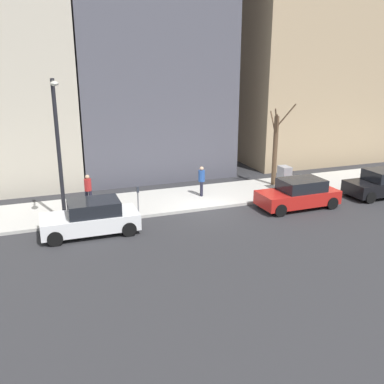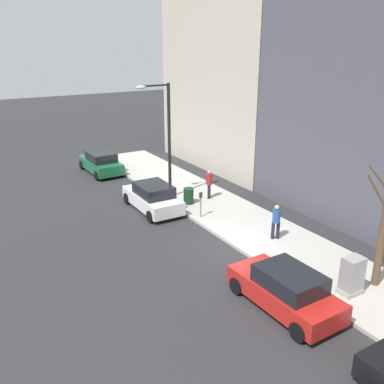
{
  "view_description": "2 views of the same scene",
  "coord_description": "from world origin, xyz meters",
  "px_view_note": "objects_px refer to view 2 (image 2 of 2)",
  "views": [
    {
      "loc": [
        -19.18,
        7.92,
        7.36
      ],
      "look_at": [
        0.49,
        0.69,
        0.91
      ],
      "focal_mm": 40.0,
      "sensor_mm": 36.0,
      "label": 1
    },
    {
      "loc": [
        -10.52,
        -13.78,
        8.81
      ],
      "look_at": [
        0.72,
        4.84,
        1.07
      ],
      "focal_mm": 40.0,
      "sensor_mm": 36.0,
      "label": 2
    }
  ],
  "objects_px": {
    "pedestrian_midblock": "(209,182)",
    "parked_car_white": "(153,197)",
    "streetlamp": "(165,132)",
    "pedestrian_near_meter": "(276,220)",
    "utility_box": "(352,276)",
    "trash_bin": "(189,196)",
    "parked_car_red": "(286,290)",
    "parking_meter": "(201,202)",
    "bare_tree": "(383,229)",
    "parked_car_green": "(101,163)"
  },
  "relations": [
    {
      "from": "parked_car_red",
      "to": "parked_car_green",
      "type": "height_order",
      "value": "same"
    },
    {
      "from": "parking_meter",
      "to": "pedestrian_midblock",
      "type": "bearing_deg",
      "value": 48.12
    },
    {
      "from": "parking_meter",
      "to": "utility_box",
      "type": "height_order",
      "value": "utility_box"
    },
    {
      "from": "streetlamp",
      "to": "pedestrian_near_meter",
      "type": "bearing_deg",
      "value": -76.93
    },
    {
      "from": "parked_car_green",
      "to": "pedestrian_near_meter",
      "type": "height_order",
      "value": "pedestrian_near_meter"
    },
    {
      "from": "parked_car_red",
      "to": "trash_bin",
      "type": "bearing_deg",
      "value": 77.29
    },
    {
      "from": "trash_bin",
      "to": "pedestrian_midblock",
      "type": "xyz_separation_m",
      "value": [
        1.48,
        0.17,
        0.49
      ]
    },
    {
      "from": "parked_car_red",
      "to": "parked_car_white",
      "type": "xyz_separation_m",
      "value": [
        0.14,
        10.59,
        0.0
      ]
    },
    {
      "from": "streetlamp",
      "to": "bare_tree",
      "type": "relative_size",
      "value": 1.33
    },
    {
      "from": "parked_car_white",
      "to": "utility_box",
      "type": "height_order",
      "value": "utility_box"
    },
    {
      "from": "bare_tree",
      "to": "utility_box",
      "type": "bearing_deg",
      "value": 176.65
    },
    {
      "from": "parking_meter",
      "to": "bare_tree",
      "type": "bearing_deg",
      "value": -76.51
    },
    {
      "from": "utility_box",
      "to": "pedestrian_near_meter",
      "type": "relative_size",
      "value": 0.86
    },
    {
      "from": "utility_box",
      "to": "pedestrian_near_meter",
      "type": "bearing_deg",
      "value": 81.58
    },
    {
      "from": "streetlamp",
      "to": "pedestrian_midblock",
      "type": "height_order",
      "value": "streetlamp"
    },
    {
      "from": "parked_car_green",
      "to": "pedestrian_midblock",
      "type": "height_order",
      "value": "pedestrian_midblock"
    },
    {
      "from": "pedestrian_midblock",
      "to": "parked_car_white",
      "type": "bearing_deg",
      "value": 122.98
    },
    {
      "from": "utility_box",
      "to": "bare_tree",
      "type": "bearing_deg",
      "value": -3.35
    },
    {
      "from": "streetlamp",
      "to": "pedestrian_near_meter",
      "type": "relative_size",
      "value": 3.92
    },
    {
      "from": "parked_car_red",
      "to": "parking_meter",
      "type": "relative_size",
      "value": 3.13
    },
    {
      "from": "parked_car_red",
      "to": "parking_meter",
      "type": "distance_m",
      "value": 8.29
    },
    {
      "from": "pedestrian_midblock",
      "to": "streetlamp",
      "type": "bearing_deg",
      "value": 95.55
    },
    {
      "from": "parking_meter",
      "to": "pedestrian_midblock",
      "type": "distance_m",
      "value": 2.89
    },
    {
      "from": "parked_car_green",
      "to": "trash_bin",
      "type": "bearing_deg",
      "value": -77.97
    },
    {
      "from": "parking_meter",
      "to": "streetlamp",
      "type": "height_order",
      "value": "streetlamp"
    },
    {
      "from": "parking_meter",
      "to": "pedestrian_near_meter",
      "type": "height_order",
      "value": "pedestrian_near_meter"
    },
    {
      "from": "parked_car_white",
      "to": "parking_meter",
      "type": "xyz_separation_m",
      "value": [
        1.53,
        -2.47,
        0.24
      ]
    },
    {
      "from": "parked_car_red",
      "to": "parked_car_white",
      "type": "relative_size",
      "value": 1.0
    },
    {
      "from": "parked_car_red",
      "to": "parked_car_green",
      "type": "xyz_separation_m",
      "value": [
        0.12,
        18.75,
        0.0
      ]
    },
    {
      "from": "pedestrian_near_meter",
      "to": "utility_box",
      "type": "bearing_deg",
      "value": 105.8
    },
    {
      "from": "parked_car_white",
      "to": "trash_bin",
      "type": "relative_size",
      "value": 4.69
    },
    {
      "from": "streetlamp",
      "to": "bare_tree",
      "type": "bearing_deg",
      "value": -79.49
    },
    {
      "from": "bare_tree",
      "to": "parked_car_red",
      "type": "bearing_deg",
      "value": 168.55
    },
    {
      "from": "parked_car_white",
      "to": "utility_box",
      "type": "relative_size",
      "value": 2.95
    },
    {
      "from": "parking_meter",
      "to": "utility_box",
      "type": "xyz_separation_m",
      "value": [
        0.85,
        -8.81,
        -0.13
      ]
    },
    {
      "from": "parked_car_white",
      "to": "pedestrian_midblock",
      "type": "xyz_separation_m",
      "value": [
        3.46,
        -0.32,
        0.35
      ]
    },
    {
      "from": "utility_box",
      "to": "pedestrian_midblock",
      "type": "height_order",
      "value": "pedestrian_midblock"
    },
    {
      "from": "parked_car_white",
      "to": "pedestrian_near_meter",
      "type": "xyz_separation_m",
      "value": [
        3.1,
        -6.44,
        0.35
      ]
    },
    {
      "from": "streetlamp",
      "to": "pedestrian_midblock",
      "type": "xyz_separation_m",
      "value": [
        2.1,
        -1.35,
        -2.93
      ]
    },
    {
      "from": "utility_box",
      "to": "trash_bin",
      "type": "relative_size",
      "value": 1.59
    },
    {
      "from": "trash_bin",
      "to": "parked_car_green",
      "type": "bearing_deg",
      "value": 103.02
    },
    {
      "from": "parked_car_green",
      "to": "bare_tree",
      "type": "bearing_deg",
      "value": -80.31
    },
    {
      "from": "streetlamp",
      "to": "trash_bin",
      "type": "relative_size",
      "value": 7.22
    },
    {
      "from": "utility_box",
      "to": "streetlamp",
      "type": "height_order",
      "value": "streetlamp"
    },
    {
      "from": "parked_car_red",
      "to": "pedestrian_near_meter",
      "type": "relative_size",
      "value": 2.55
    },
    {
      "from": "parked_car_red",
      "to": "bare_tree",
      "type": "height_order",
      "value": "bare_tree"
    },
    {
      "from": "parked_car_red",
      "to": "pedestrian_near_meter",
      "type": "distance_m",
      "value": 5.27
    },
    {
      "from": "bare_tree",
      "to": "pedestrian_near_meter",
      "type": "relative_size",
      "value": 2.95
    },
    {
      "from": "utility_box",
      "to": "streetlamp",
      "type": "distance_m",
      "value": 12.75
    },
    {
      "from": "bare_tree",
      "to": "pedestrian_midblock",
      "type": "bearing_deg",
      "value": 91.04
    }
  ]
}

